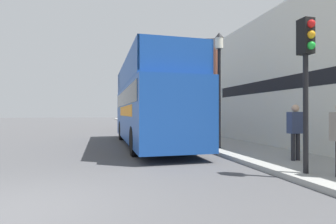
{
  "coord_description": "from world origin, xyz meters",
  "views": [
    {
      "loc": [
        1.41,
        -4.61,
        1.58
      ],
      "look_at": [
        5.17,
        9.42,
        1.64
      ],
      "focal_mm": 28.0,
      "sensor_mm": 36.0,
      "label": 1
    }
  ],
  "objects_px": {
    "lamp_post_third": "(149,91)",
    "parked_car_ahead_of_bus": "(141,125)",
    "traffic_signal": "(306,60)",
    "lamp_post_nearest": "(219,68)",
    "tour_bus": "(150,108)",
    "lamp_post_second": "(170,83)",
    "pedestrian_second": "(295,127)"
  },
  "relations": [
    {
      "from": "lamp_post_third",
      "to": "parked_car_ahead_of_bus",
      "type": "bearing_deg",
      "value": -108.35
    },
    {
      "from": "traffic_signal",
      "to": "lamp_post_nearest",
      "type": "bearing_deg",
      "value": 89.78
    },
    {
      "from": "parked_car_ahead_of_bus",
      "to": "traffic_signal",
      "type": "height_order",
      "value": "traffic_signal"
    },
    {
      "from": "parked_car_ahead_of_bus",
      "to": "lamp_post_nearest",
      "type": "height_order",
      "value": "lamp_post_nearest"
    },
    {
      "from": "tour_bus",
      "to": "lamp_post_second",
      "type": "xyz_separation_m",
      "value": [
        2.31,
        4.59,
        1.8
      ]
    },
    {
      "from": "pedestrian_second",
      "to": "lamp_post_second",
      "type": "height_order",
      "value": "lamp_post_second"
    },
    {
      "from": "traffic_signal",
      "to": "lamp_post_third",
      "type": "bearing_deg",
      "value": 90.33
    },
    {
      "from": "lamp_post_nearest",
      "to": "lamp_post_second",
      "type": "relative_size",
      "value": 0.94
    },
    {
      "from": "lamp_post_nearest",
      "to": "lamp_post_third",
      "type": "height_order",
      "value": "lamp_post_third"
    },
    {
      "from": "lamp_post_second",
      "to": "lamp_post_third",
      "type": "bearing_deg",
      "value": 90.51
    },
    {
      "from": "parked_car_ahead_of_bus",
      "to": "lamp_post_nearest",
      "type": "xyz_separation_m",
      "value": [
        1.66,
        -10.11,
        2.73
      ]
    },
    {
      "from": "parked_car_ahead_of_bus",
      "to": "lamp_post_third",
      "type": "height_order",
      "value": "lamp_post_third"
    },
    {
      "from": "lamp_post_third",
      "to": "tour_bus",
      "type": "bearing_deg",
      "value": -100.64
    },
    {
      "from": "pedestrian_second",
      "to": "tour_bus",
      "type": "bearing_deg",
      "value": 119.37
    },
    {
      "from": "tour_bus",
      "to": "parked_car_ahead_of_bus",
      "type": "xyz_separation_m",
      "value": [
        0.72,
        7.34,
        -1.13
      ]
    },
    {
      "from": "traffic_signal",
      "to": "lamp_post_third",
      "type": "height_order",
      "value": "lamp_post_third"
    },
    {
      "from": "tour_bus",
      "to": "lamp_post_nearest",
      "type": "height_order",
      "value": "lamp_post_nearest"
    },
    {
      "from": "lamp_post_third",
      "to": "traffic_signal",
      "type": "bearing_deg",
      "value": -89.67
    },
    {
      "from": "tour_bus",
      "to": "lamp_post_second",
      "type": "height_order",
      "value": "lamp_post_second"
    },
    {
      "from": "parked_car_ahead_of_bus",
      "to": "lamp_post_nearest",
      "type": "relative_size",
      "value": 0.91
    },
    {
      "from": "pedestrian_second",
      "to": "traffic_signal",
      "type": "relative_size",
      "value": 0.46
    },
    {
      "from": "parked_car_ahead_of_bus",
      "to": "tour_bus",
      "type": "bearing_deg",
      "value": -96.01
    },
    {
      "from": "pedestrian_second",
      "to": "traffic_signal",
      "type": "height_order",
      "value": "traffic_signal"
    },
    {
      "from": "pedestrian_second",
      "to": "traffic_signal",
      "type": "xyz_separation_m",
      "value": [
        -0.99,
        -1.51,
        1.69
      ]
    },
    {
      "from": "tour_bus",
      "to": "lamp_post_nearest",
      "type": "xyz_separation_m",
      "value": [
        2.37,
        -2.77,
        1.61
      ]
    },
    {
      "from": "parked_car_ahead_of_bus",
      "to": "pedestrian_second",
      "type": "bearing_deg",
      "value": -79.24
    },
    {
      "from": "parked_car_ahead_of_bus",
      "to": "traffic_signal",
      "type": "xyz_separation_m",
      "value": [
        1.64,
        -14.8,
        2.16
      ]
    },
    {
      "from": "parked_car_ahead_of_bus",
      "to": "pedestrian_second",
      "type": "distance_m",
      "value": 13.56
    },
    {
      "from": "lamp_post_second",
      "to": "tour_bus",
      "type": "bearing_deg",
      "value": -116.7
    },
    {
      "from": "lamp_post_nearest",
      "to": "traffic_signal",
      "type": "bearing_deg",
      "value": -90.22
    },
    {
      "from": "parked_car_ahead_of_bus",
      "to": "pedestrian_second",
      "type": "relative_size",
      "value": 2.56
    },
    {
      "from": "pedestrian_second",
      "to": "lamp_post_second",
      "type": "relative_size",
      "value": 0.33
    }
  ]
}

